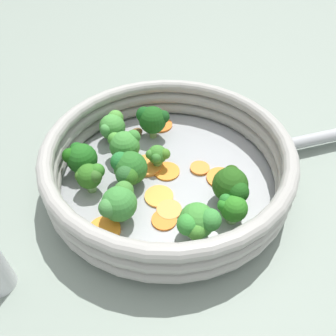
{
  "coord_description": "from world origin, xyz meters",
  "views": [
    {
      "loc": [
        0.33,
        -0.09,
        0.36
      ],
      "look_at": [
        0.0,
        0.0,
        0.03
      ],
      "focal_mm": 35.0,
      "sensor_mm": 36.0,
      "label": 1
    }
  ],
  "objects_px": {
    "carrot_slice_3": "(160,125)",
    "broccoli_floret_5": "(157,155)",
    "carrot_slice_1": "(159,196)",
    "carrot_slice_2": "(164,172)",
    "carrot_slice_4": "(148,165)",
    "broccoli_floret_9": "(232,207)",
    "carrot_slice_9": "(200,168)",
    "broccoli_floret_1": "(129,170)",
    "skillet": "(168,178)",
    "carrot_slice_8": "(139,169)",
    "carrot_slice_0": "(169,210)",
    "carrot_slice_6": "(221,178)",
    "broccoli_floret_6": "(153,119)",
    "broccoli_floret_2": "(231,185)",
    "broccoli_floret_8": "(125,145)",
    "mushroom_piece_0": "(136,132)",
    "broccoli_floret_0": "(119,203)",
    "carrot_slice_7": "(164,220)",
    "broccoli_floret_10": "(80,158)",
    "broccoli_floret_7": "(90,175)",
    "broccoli_floret_3": "(198,222)",
    "carrot_slice_5": "(104,230)",
    "broccoli_floret_4": "(113,125)"
  },
  "relations": [
    {
      "from": "carrot_slice_4",
      "to": "mushroom_piece_0",
      "type": "bearing_deg",
      "value": -178.34
    },
    {
      "from": "carrot_slice_3",
      "to": "broccoli_floret_5",
      "type": "distance_m",
      "value": 0.11
    },
    {
      "from": "carrot_slice_5",
      "to": "broccoli_floret_6",
      "type": "height_order",
      "value": "broccoli_floret_6"
    },
    {
      "from": "carrot_slice_4",
      "to": "mushroom_piece_0",
      "type": "relative_size",
      "value": 1.97
    },
    {
      "from": "carrot_slice_2",
      "to": "carrot_slice_3",
      "type": "distance_m",
      "value": 0.12
    },
    {
      "from": "carrot_slice_8",
      "to": "broccoli_floret_6",
      "type": "bearing_deg",
      "value": 151.89
    },
    {
      "from": "broccoli_floret_6",
      "to": "broccoli_floret_9",
      "type": "relative_size",
      "value": 1.33
    },
    {
      "from": "carrot_slice_7",
      "to": "broccoli_floret_4",
      "type": "xyz_separation_m",
      "value": [
        -0.18,
        -0.04,
        0.03
      ]
    },
    {
      "from": "broccoli_floret_9",
      "to": "broccoli_floret_10",
      "type": "xyz_separation_m",
      "value": [
        -0.14,
        -0.18,
        0.0
      ]
    },
    {
      "from": "broccoli_floret_3",
      "to": "broccoli_floret_0",
      "type": "bearing_deg",
      "value": -121.8
    },
    {
      "from": "skillet",
      "to": "carrot_slice_0",
      "type": "relative_size",
      "value": 9.68
    },
    {
      "from": "carrot_slice_3",
      "to": "carrot_slice_5",
      "type": "relative_size",
      "value": 1.01
    },
    {
      "from": "carrot_slice_8",
      "to": "broccoli_floret_6",
      "type": "xyz_separation_m",
      "value": [
        -0.07,
        0.04,
        0.03
      ]
    },
    {
      "from": "carrot_slice_7",
      "to": "broccoli_floret_6",
      "type": "distance_m",
      "value": 0.18
    },
    {
      "from": "carrot_slice_4",
      "to": "broccoli_floret_9",
      "type": "relative_size",
      "value": 1.07
    },
    {
      "from": "skillet",
      "to": "carrot_slice_8",
      "type": "height_order",
      "value": "carrot_slice_8"
    },
    {
      "from": "broccoli_floret_3",
      "to": "broccoli_floret_9",
      "type": "height_order",
      "value": "broccoli_floret_3"
    },
    {
      "from": "carrot_slice_0",
      "to": "carrot_slice_6",
      "type": "height_order",
      "value": "same"
    },
    {
      "from": "broccoli_floret_10",
      "to": "carrot_slice_4",
      "type": "bearing_deg",
      "value": 81.02
    },
    {
      "from": "broccoli_floret_6",
      "to": "broccoli_floret_9",
      "type": "distance_m",
      "value": 0.2
    },
    {
      "from": "broccoli_floret_1",
      "to": "mushroom_piece_0",
      "type": "height_order",
      "value": "broccoli_floret_1"
    },
    {
      "from": "broccoli_floret_1",
      "to": "broccoli_floret_6",
      "type": "relative_size",
      "value": 0.97
    },
    {
      "from": "carrot_slice_0",
      "to": "carrot_slice_4",
      "type": "bearing_deg",
      "value": -174.32
    },
    {
      "from": "carrot_slice_0",
      "to": "carrot_slice_1",
      "type": "distance_m",
      "value": 0.03
    },
    {
      "from": "carrot_slice_2",
      "to": "broccoli_floret_7",
      "type": "distance_m",
      "value": 0.11
    },
    {
      "from": "broccoli_floret_10",
      "to": "carrot_slice_3",
      "type": "bearing_deg",
      "value": 120.18
    },
    {
      "from": "carrot_slice_6",
      "to": "broccoli_floret_8",
      "type": "relative_size",
      "value": 0.86
    },
    {
      "from": "carrot_slice_9",
      "to": "broccoli_floret_1",
      "type": "xyz_separation_m",
      "value": [
        0.0,
        -0.11,
        0.03
      ]
    },
    {
      "from": "carrot_slice_5",
      "to": "mushroom_piece_0",
      "type": "relative_size",
      "value": 1.81
    },
    {
      "from": "carrot_slice_4",
      "to": "broccoli_floret_2",
      "type": "xyz_separation_m",
      "value": [
        0.1,
        0.09,
        0.03
      ]
    },
    {
      "from": "broccoli_floret_4",
      "to": "carrot_slice_1",
      "type": "bearing_deg",
      "value": 15.79
    },
    {
      "from": "carrot_slice_4",
      "to": "broccoli_floret_5",
      "type": "bearing_deg",
      "value": 74.08
    },
    {
      "from": "carrot_slice_1",
      "to": "broccoli_floret_0",
      "type": "bearing_deg",
      "value": -68.21
    },
    {
      "from": "carrot_slice_1",
      "to": "broccoli_floret_1",
      "type": "bearing_deg",
      "value": -133.27
    },
    {
      "from": "carrot_slice_1",
      "to": "carrot_slice_6",
      "type": "height_order",
      "value": "same"
    },
    {
      "from": "carrot_slice_5",
      "to": "broccoli_floret_5",
      "type": "xyz_separation_m",
      "value": [
        -0.1,
        0.09,
        0.02
      ]
    },
    {
      "from": "skillet",
      "to": "mushroom_piece_0",
      "type": "relative_size",
      "value": 14.4
    },
    {
      "from": "carrot_slice_6",
      "to": "carrot_slice_8",
      "type": "height_order",
      "value": "carrot_slice_8"
    },
    {
      "from": "broccoli_floret_10",
      "to": "broccoli_floret_0",
      "type": "bearing_deg",
      "value": 21.7
    },
    {
      "from": "broccoli_floret_0",
      "to": "carrot_slice_9",
      "type": "bearing_deg",
      "value": 114.77
    },
    {
      "from": "broccoli_floret_10",
      "to": "broccoli_floret_3",
      "type": "bearing_deg",
      "value": 39.25
    },
    {
      "from": "broccoli_floret_7",
      "to": "broccoli_floret_8",
      "type": "xyz_separation_m",
      "value": [
        -0.05,
        0.06,
        -0.0
      ]
    },
    {
      "from": "skillet",
      "to": "carrot_slice_4",
      "type": "height_order",
      "value": "carrot_slice_4"
    },
    {
      "from": "carrot_slice_1",
      "to": "carrot_slice_2",
      "type": "height_order",
      "value": "same"
    },
    {
      "from": "carrot_slice_9",
      "to": "carrot_slice_8",
      "type": "bearing_deg",
      "value": -104.08
    },
    {
      "from": "carrot_slice_3",
      "to": "carrot_slice_7",
      "type": "height_order",
      "value": "same"
    },
    {
      "from": "broccoli_floret_2",
      "to": "broccoli_floret_5",
      "type": "distance_m",
      "value": 0.12
    },
    {
      "from": "skillet",
      "to": "broccoli_floret_6",
      "type": "relative_size",
      "value": 5.88
    },
    {
      "from": "broccoli_floret_4",
      "to": "carrot_slice_7",
      "type": "bearing_deg",
      "value": 11.48
    },
    {
      "from": "broccoli_floret_0",
      "to": "carrot_slice_0",
      "type": "bearing_deg",
      "value": 86.55
    }
  ]
}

